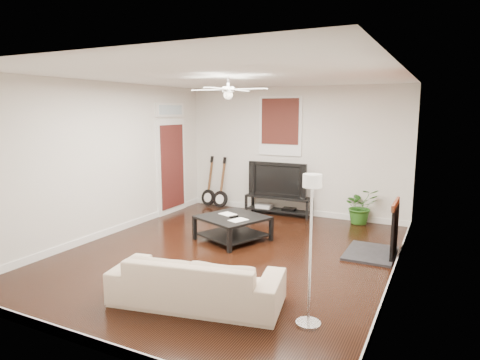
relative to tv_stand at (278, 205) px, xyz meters
The scene contains 14 objects.
room 3.03m from the tv_stand, 85.17° to the right, with size 5.01×6.01×2.81m.
brick_accent 3.46m from the tv_stand, 33.17° to the right, with size 0.02×2.20×2.80m, color #955230.
fireplace 3.03m from the tv_stand, 36.17° to the right, with size 0.80×1.10×0.92m, color black.
window_back 1.75m from the tv_stand, 108.95° to the left, with size 1.00×0.06×1.30m, color #3C1910.
door_left 2.61m from the tv_stand, 158.42° to the right, with size 0.08×1.00×2.50m, color white.
tv_stand is the anchor object (origin of this frame).
tv 0.59m from the tv_stand, 90.00° to the left, with size 1.33×0.17×0.76m, color black.
coffee_table 2.10m from the tv_stand, 91.39° to the right, with size 1.03×1.03×0.43m, color black.
sofa 4.55m from the tv_stand, 80.93° to the right, with size 2.03×0.79×0.59m, color tan.
floor_lamp 4.89m from the tv_stand, 64.79° to the right, with size 0.27×0.27×1.66m, color silver, non-canonical shape.
potted_plant 1.78m from the tv_stand, ahead, with size 0.66×0.57×0.74m, color #285F1B.
guitar_left 1.84m from the tv_stand, behind, with size 0.38×0.27×1.23m, color black, non-canonical shape.
guitar_right 1.50m from the tv_stand, behind, with size 0.38×0.27×1.23m, color black, non-canonical shape.
ceiling_fan 3.68m from the tv_stand, 85.17° to the right, with size 1.24×1.24×0.32m, color white, non-canonical shape.
Camera 1 is at (3.05, -5.68, 2.28)m, focal length 31.19 mm.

